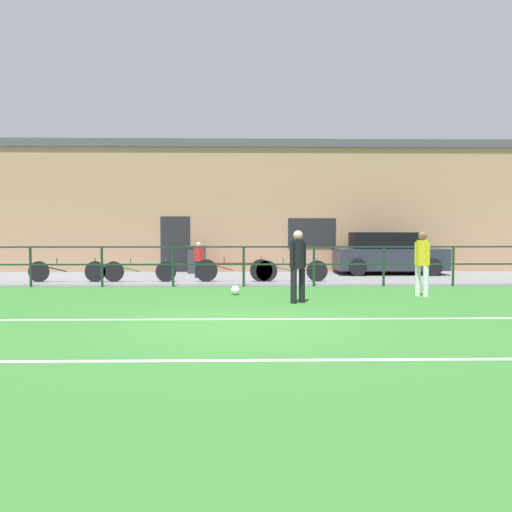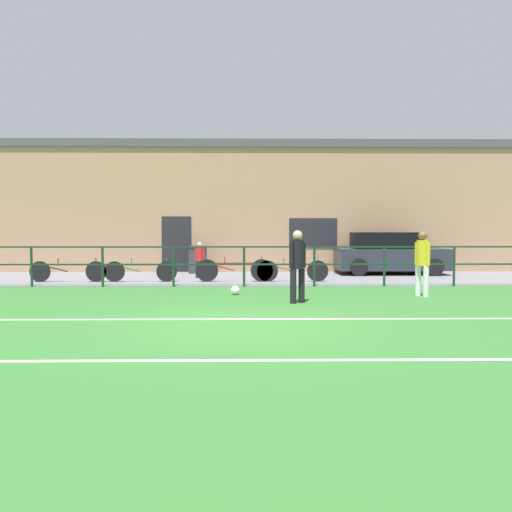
{
  "view_description": "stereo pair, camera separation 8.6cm",
  "coord_description": "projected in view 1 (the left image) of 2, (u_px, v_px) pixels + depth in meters",
  "views": [
    {
      "loc": [
        0.02,
        -9.29,
        1.65
      ],
      "look_at": [
        0.31,
        4.21,
        0.96
      ],
      "focal_mm": 37.94,
      "sensor_mm": 36.0,
      "label": 1
    },
    {
      "loc": [
        0.11,
        -9.29,
        1.65
      ],
      "look_at": [
        0.31,
        4.21,
        0.96
      ],
      "focal_mm": 37.94,
      "sensor_mm": 36.0,
      "label": 2
    }
  ],
  "objects": [
    {
      "name": "bicycle_parked_2",
      "position": [
        67.0,
        271.0,
        16.42
      ],
      "size": [
        2.34,
        0.04,
        0.73
      ],
      "color": "black",
      "rests_on": "pavement_strip"
    },
    {
      "name": "bicycle_parked_3",
      "position": [
        292.0,
        271.0,
        16.56
      ],
      "size": [
        2.2,
        0.04,
        0.75
      ],
      "color": "black",
      "rests_on": "pavement_strip"
    },
    {
      "name": "spectator_child",
      "position": [
        199.0,
        258.0,
        17.75
      ],
      "size": [
        0.32,
        0.21,
        1.18
      ],
      "rotation": [
        0.0,
        0.0,
        3.07
      ],
      "color": "#232D4C",
      "rests_on": "pavement_strip"
    },
    {
      "name": "soccer_ball_match",
      "position": [
        235.0,
        290.0,
        13.45
      ],
      "size": [
        0.22,
        0.22,
        0.22
      ],
      "primitive_type": "sphere",
      "color": "white",
      "rests_on": "ground"
    },
    {
      "name": "trash_bin_0",
      "position": [
        197.0,
        259.0,
        19.65
      ],
      "size": [
        0.65,
        0.55,
        1.0
      ],
      "color": "#33383D",
      "rests_on": "pavement_strip"
    },
    {
      "name": "field_line_hash",
      "position": [
        243.0,
        360.0,
        6.76
      ],
      "size": [
        36.0,
        0.11,
        0.0
      ],
      "primitive_type": "cube",
      "color": "white",
      "rests_on": "ground"
    },
    {
      "name": "player_striker",
      "position": [
        422.0,
        260.0,
        13.11
      ],
      "size": [
        0.29,
        0.38,
        1.58
      ],
      "rotation": [
        0.0,
        0.0,
        2.16
      ],
      "color": "white",
      "rests_on": "ground"
    },
    {
      "name": "bicycle_parked_4",
      "position": [
        234.0,
        270.0,
        16.53
      ],
      "size": [
        2.37,
        0.04,
        0.78
      ],
      "color": "black",
      "rests_on": "pavement_strip"
    },
    {
      "name": "perimeter_fence",
      "position": [
        244.0,
        260.0,
        15.31
      ],
      "size": [
        36.07,
        0.07,
        1.15
      ],
      "color": "#193823",
      "rests_on": "ground"
    },
    {
      "name": "parked_car_red",
      "position": [
        388.0,
        254.0,
        19.34
      ],
      "size": [
        3.84,
        1.81,
        1.49
      ],
      "color": "#282D38",
      "rests_on": "pavement_strip"
    },
    {
      "name": "player_goalkeeper",
      "position": [
        298.0,
        262.0,
        11.93
      ],
      "size": [
        0.38,
        0.29,
        1.61
      ],
      "rotation": [
        0.0,
        0.0,
        3.73
      ],
      "color": "black",
      "rests_on": "ground"
    },
    {
      "name": "pavement_strip",
      "position": [
        244.0,
        278.0,
        17.85
      ],
      "size": [
        48.0,
        5.0,
        0.02
      ],
      "primitive_type": "cube",
      "color": "slate",
      "rests_on": "ground"
    },
    {
      "name": "ground",
      "position": [
        243.0,
        325.0,
        9.36
      ],
      "size": [
        60.0,
        44.0,
        0.04
      ],
      "primitive_type": "cube",
      "color": "#33702D"
    },
    {
      "name": "bicycle_parked_0",
      "position": [
        140.0,
        271.0,
        16.47
      ],
      "size": [
        2.22,
        0.04,
        0.73
      ],
      "color": "black",
      "rests_on": "pavement_strip"
    },
    {
      "name": "field_line_touchline",
      "position": [
        243.0,
        319.0,
        9.83
      ],
      "size": [
        36.0,
        0.11,
        0.0
      ],
      "primitive_type": "cube",
      "color": "white",
      "rests_on": "ground"
    },
    {
      "name": "clubhouse_facade",
      "position": [
        244.0,
        207.0,
        21.41
      ],
      "size": [
        28.0,
        2.56,
        4.98
      ],
      "color": "tan",
      "rests_on": "ground"
    }
  ]
}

